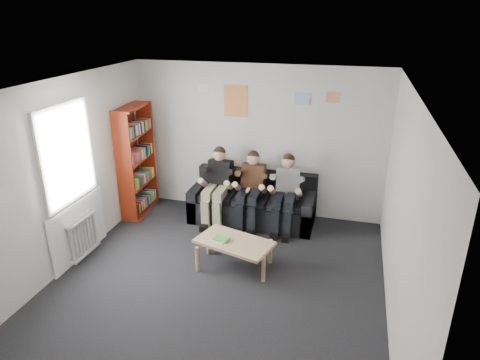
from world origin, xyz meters
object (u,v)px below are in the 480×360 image
object	(u,v)px
bookshelf	(137,161)
person_middle	(251,190)
sofa	(253,204)
person_left	(217,186)
person_right	(286,194)
coffee_table	(234,244)

from	to	relation	value
bookshelf	person_middle	size ratio (longest dim) A/B	1.53
sofa	bookshelf	world-z (taller)	bookshelf
person_left	person_right	bearing A→B (deg)	5.76
bookshelf	coffee_table	bearing A→B (deg)	-37.21
coffee_table	person_right	size ratio (longest dim) A/B	0.83
sofa	bookshelf	size ratio (longest dim) A/B	1.09
sofa	person_middle	distance (m)	0.40
sofa	person_middle	xyz separation A→B (m)	(-0.00, -0.20, 0.35)
coffee_table	person_left	distance (m)	1.56
sofa	coffee_table	distance (m)	1.57
bookshelf	person_left	size ratio (longest dim) A/B	1.50
person_middle	coffee_table	bearing A→B (deg)	-85.64
sofa	person_middle	world-z (taller)	person_middle
coffee_table	person_right	xyz separation A→B (m)	(0.51, 1.37, 0.27)
bookshelf	person_left	bearing A→B (deg)	-4.84
coffee_table	person_middle	size ratio (longest dim) A/B	0.83
sofa	person_left	distance (m)	0.73
coffee_table	sofa	bearing A→B (deg)	93.61
person_right	bookshelf	bearing A→B (deg)	173.55
person_left	person_right	size ratio (longest dim) A/B	1.02
person_middle	person_left	bearing A→B (deg)	-179.68
person_right	sofa	bearing A→B (deg)	154.75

